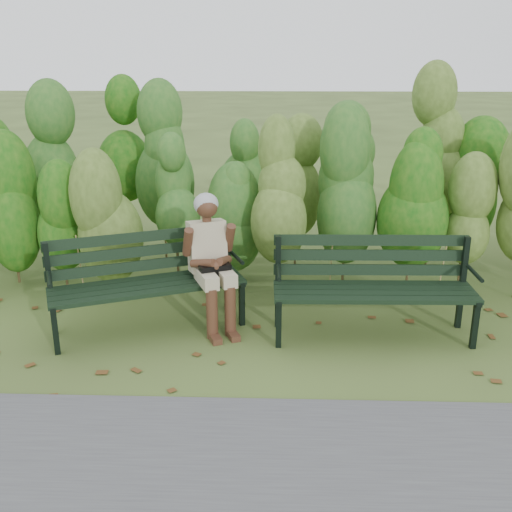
{
  "coord_description": "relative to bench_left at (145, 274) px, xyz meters",
  "views": [
    {
      "loc": [
        0.18,
        -5.0,
        2.56
      ],
      "look_at": [
        0.0,
        0.35,
        0.75
      ],
      "focal_mm": 42.0,
      "sensor_mm": 36.0,
      "label": 1
    }
  ],
  "objects": [
    {
      "name": "leaf_litter",
      "position": [
        1.81,
        -0.5,
        -0.54
      ],
      "size": [
        5.75,
        1.97,
        0.01
      ],
      "color": "brown",
      "rests_on": "ground"
    },
    {
      "name": "ground",
      "position": [
        1.07,
        -0.38,
        -0.54
      ],
      "size": [
        80.0,
        80.0,
        0.0
      ],
      "primitive_type": "plane",
      "color": "#414E24"
    },
    {
      "name": "hedge_band",
      "position": [
        1.07,
        1.48,
        0.72
      ],
      "size": [
        11.04,
        1.67,
        2.42
      ],
      "color": "#47381E",
      "rests_on": "ground"
    },
    {
      "name": "bench_right",
      "position": [
        2.18,
        -0.08,
        0.01
      ],
      "size": [
        1.88,
        0.65,
        0.93
      ],
      "color": "black",
      "rests_on": "ground"
    },
    {
      "name": "seated_woman",
      "position": [
        0.64,
        0.06,
        0.2
      ],
      "size": [
        0.6,
        0.8,
        1.31
      ],
      "color": "#BEB38B",
      "rests_on": "ground"
    },
    {
      "name": "bench_left",
      "position": [
        0.0,
        0.0,
        0.0
      ],
      "size": [
        1.93,
        1.25,
        0.92
      ],
      "color": "black",
      "rests_on": "ground"
    }
  ]
}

